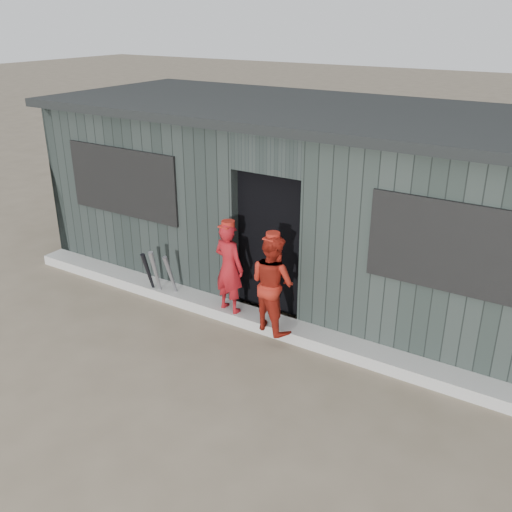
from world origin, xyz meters
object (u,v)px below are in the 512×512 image
Objects in this scene: bat_left at (156,275)px; bat_mid at (172,279)px; bat_right at (149,275)px; player_red_left at (229,267)px; player_grey_back at (286,270)px; player_red_right at (272,283)px; dugout at (318,199)px.

bat_mid is (0.21, 0.08, -0.04)m from bat_left.
bat_right is 1.38m from player_red_left.
bat_mid is 1.62m from player_grey_back.
bat_left is 1.94m from player_red_right.
player_grey_back is (0.50, 0.63, -0.16)m from player_red_left.
player_red_left reaches higher than bat_left.
bat_left is 1.10× the size of bat_mid.
player_red_right is at bearing -79.69° from dugout.
bat_right is 1.97m from player_grey_back.
bat_mid is at bearing 13.73° from player_red_right.
player_red_right is 1.05× the size of player_grey_back.
player_grey_back is at bearing 23.57° from bat_left.
player_red_left is 0.74m from player_red_right.
player_red_left is at bearing 1.39° from bat_mid.
bat_right is 2.68m from dugout.
player_red_left is 0.15× the size of dugout.
bat_right is (-0.14, 0.00, -0.04)m from bat_left.
bat_mid is 0.36m from bat_right.
player_red_left reaches higher than player_grey_back.
player_grey_back reaches higher than bat_left.
bat_right is at bearing -166.96° from bat_mid.
bat_mid is at bearing 13.04° from bat_right.
player_red_left is (1.32, 0.10, 0.40)m from bat_right.
dugout is at bearing -94.35° from player_red_left.
player_red_right is at bearing -3.39° from bat_mid.
player_red_left is 1.02× the size of player_grey_back.
bat_mid is 1.05m from player_red_left.
dugout reaches higher than player_red_right.
bat_right is (-0.35, -0.08, -0.00)m from bat_mid.
player_grey_back reaches higher than bat_right.
bat_left is 2.58m from dugout.
bat_left is at bearing 13.41° from player_red_left.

